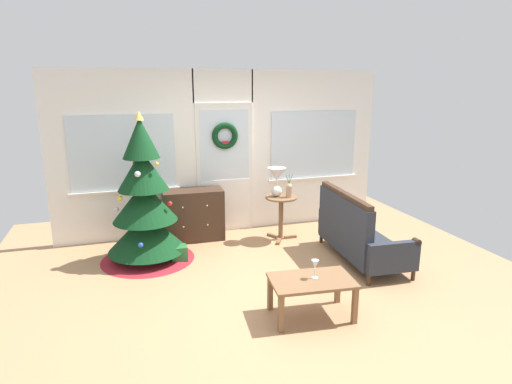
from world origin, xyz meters
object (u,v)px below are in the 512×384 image
object	(u,v)px
christmas_tree	(145,209)
table_lamp	(277,178)
settee_sofa	(356,234)
flower_vase	(289,190)
coffee_table	(312,285)
gift_box	(179,254)
wine_glass	(315,265)
side_table	(281,209)
dresser_cabinet	(193,215)

from	to	relation	value
christmas_tree	table_lamp	distance (m)	1.98
settee_sofa	flower_vase	world-z (taller)	flower_vase
coffee_table	gift_box	xyz separation A→B (m)	(-1.10, 1.85, -0.25)
settee_sofa	coffee_table	world-z (taller)	settee_sofa
christmas_tree	table_lamp	xyz separation A→B (m)	(1.95, 0.23, 0.25)
christmas_tree	settee_sofa	distance (m)	2.85
christmas_tree	gift_box	world-z (taller)	christmas_tree
flower_vase	wine_glass	xyz separation A→B (m)	(-0.56, -2.15, -0.24)
side_table	gift_box	bearing A→B (deg)	-166.77
dresser_cabinet	table_lamp	distance (m)	1.39
christmas_tree	flower_vase	xyz separation A→B (m)	(2.11, 0.13, 0.08)
wine_glass	flower_vase	bearing A→B (deg)	75.34
christmas_tree	wine_glass	bearing A→B (deg)	-52.52
side_table	settee_sofa	bearing A→B (deg)	-57.37
dresser_cabinet	side_table	size ratio (longest dim) A/B	1.35
side_table	coffee_table	size ratio (longest dim) A/B	0.77
settee_sofa	gift_box	size ratio (longest dim) A/B	7.73
table_lamp	gift_box	world-z (taller)	table_lamp
gift_box	dresser_cabinet	bearing A→B (deg)	67.05
side_table	gift_box	xyz separation A→B (m)	(-1.61, -0.38, -0.38)
christmas_tree	flower_vase	size ratio (longest dim) A/B	5.73
settee_sofa	coffee_table	size ratio (longest dim) A/B	1.84
settee_sofa	flower_vase	xyz separation A→B (m)	(-0.58, 1.00, 0.42)
dresser_cabinet	gift_box	xyz separation A→B (m)	(-0.33, -0.79, -0.28)
dresser_cabinet	gift_box	size ratio (longest dim) A/B	4.33
side_table	wine_glass	world-z (taller)	side_table
wine_glass	coffee_table	bearing A→B (deg)	-154.29
settee_sofa	coffee_table	distance (m)	1.66
christmas_tree	table_lamp	world-z (taller)	christmas_tree
christmas_tree	gift_box	size ratio (longest dim) A/B	9.50
settee_sofa	side_table	xyz separation A→B (m)	(-0.68, 1.06, 0.11)
coffee_table	side_table	bearing A→B (deg)	77.31
christmas_tree	side_table	size ratio (longest dim) A/B	2.96
settee_sofa	side_table	bearing A→B (deg)	122.63
dresser_cabinet	gift_box	bearing A→B (deg)	-112.95
wine_glass	gift_box	distance (m)	2.20
dresser_cabinet	settee_sofa	xyz separation A→B (m)	(1.95, -1.48, -0.01)
flower_vase	settee_sofa	bearing A→B (deg)	-59.93
table_lamp	dresser_cabinet	bearing A→B (deg)	162.85
side_table	coffee_table	xyz separation A→B (m)	(-0.50, -2.22, -0.13)
dresser_cabinet	table_lamp	bearing A→B (deg)	-17.15
table_lamp	flower_vase	xyz separation A→B (m)	(0.16, -0.10, -0.17)
table_lamp	flower_vase	size ratio (longest dim) A/B	1.26
christmas_tree	coffee_table	distance (m)	2.56
side_table	flower_vase	xyz separation A→B (m)	(0.10, -0.06, 0.31)
coffee_table	wine_glass	distance (m)	0.21
dresser_cabinet	settee_sofa	size ratio (longest dim) A/B	0.56
flower_vase	coffee_table	world-z (taller)	flower_vase
christmas_tree	wine_glass	size ratio (longest dim) A/B	10.28
gift_box	christmas_tree	bearing A→B (deg)	155.01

